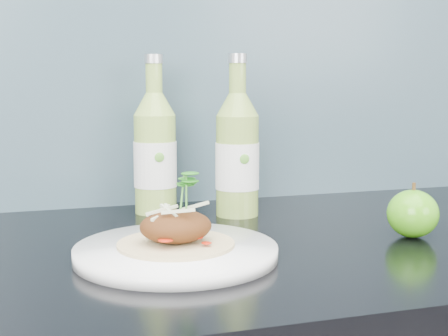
{
  "coord_description": "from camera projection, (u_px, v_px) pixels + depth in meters",
  "views": [
    {
      "loc": [
        -0.28,
        0.91,
        1.12
      ],
      "look_at": [
        -0.04,
        1.69,
        1.0
      ],
      "focal_mm": 50.0,
      "sensor_mm": 36.0,
      "label": 1
    }
  ],
  "objects": [
    {
      "name": "cider_bottle_left",
      "position": [
        155.0,
        153.0,
        1.01
      ],
      "size": [
        0.08,
        0.08,
        0.26
      ],
      "rotation": [
        0.0,
        0.0,
        0.15
      ],
      "color": "#90B54B",
      "rests_on": "kitchen_counter"
    },
    {
      "name": "green_apple",
      "position": [
        413.0,
        214.0,
        0.86
      ],
      "size": [
        0.09,
        0.09,
        0.08
      ],
      "rotation": [
        0.0,
        0.0,
        -0.36
      ],
      "color": "#3A920F",
      "rests_on": "kitchen_counter"
    },
    {
      "name": "subway_backsplash",
      "position": [
        195.0,
        2.0,
        1.08
      ],
      "size": [
        4.0,
        0.02,
        0.7
      ],
      "primitive_type": "cube",
      "color": "#6D98AC",
      "rests_on": "kitchen_counter"
    },
    {
      "name": "cider_bottle_right",
      "position": [
        237.0,
        155.0,
        0.99
      ],
      "size": [
        0.09,
        0.09,
        0.26
      ],
      "rotation": [
        0.0,
        0.0,
        0.37
      ],
      "color": "#84A645",
      "rests_on": "kitchen_counter"
    },
    {
      "name": "pork_taco",
      "position": [
        176.0,
        223.0,
        0.75
      ],
      "size": [
        0.14,
        0.14,
        0.1
      ],
      "color": "tan",
      "rests_on": "dinner_plate"
    },
    {
      "name": "dinner_plate",
      "position": [
        176.0,
        252.0,
        0.76
      ],
      "size": [
        0.27,
        0.27,
        0.02
      ],
      "color": "white",
      "rests_on": "kitchen_counter"
    }
  ]
}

